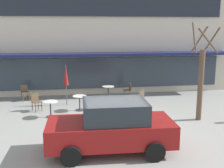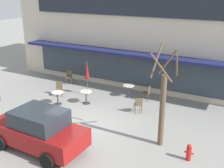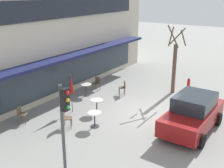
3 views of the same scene
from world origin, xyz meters
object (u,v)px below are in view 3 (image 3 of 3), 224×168
cafe_chair_0 (97,82)px  fire_hydrant (189,83)px  cafe_chair_1 (66,117)px  parked_sedan (193,113)px  street_tree (174,64)px  cafe_table_by_tree (95,117)px  traffic_light_pole (64,116)px  cafe_table_streetside (97,104)px  cafe_table_near_wall (86,88)px  patio_umbrella_green_folded (71,84)px  cafe_chair_2 (123,87)px  cafe_chair_3 (21,113)px

cafe_chair_0 → fire_hydrant: size_ratio=1.26×
cafe_chair_1 → parked_sedan: (3.10, -5.21, 0.35)m
parked_sedan → street_tree: size_ratio=0.97×
cafe_table_by_tree → traffic_light_pole: bearing=-159.0°
cafe_chair_1 → street_tree: (7.50, -2.47, 1.40)m
cafe_chair_1 → street_tree: bearing=-18.2°
cafe_table_streetside → cafe_chair_0: size_ratio=0.85×
cafe_table_streetside → cafe_chair_1: size_ratio=0.85×
cafe_table_near_wall → traffic_light_pole: bearing=-146.6°
cafe_chair_1 → parked_sedan: 6.07m
traffic_light_pole → parked_sedan: bearing=-25.4°
cafe_table_by_tree → street_tree: 6.98m
street_tree → cafe_chair_1: bearing=161.8°
cafe_chair_1 → patio_umbrella_green_folded: bearing=31.6°
cafe_table_streetside → street_tree: (5.33, -2.23, 1.41)m
cafe_table_by_tree → patio_umbrella_green_folded: size_ratio=0.35×
cafe_table_by_tree → cafe_chair_2: 4.72m
cafe_table_by_tree → parked_sedan: size_ratio=0.18×
cafe_table_by_tree → cafe_table_near_wall: bearing=44.0°
cafe_chair_3 → street_tree: street_tree is taller
cafe_table_by_tree → fire_hydrant: (8.08, -1.92, -0.16)m
cafe_chair_3 → parked_sedan: 8.41m
cafe_chair_3 → fire_hydrant: 11.09m
street_tree → traffic_light_pole: 10.18m
patio_umbrella_green_folded → cafe_chair_2: bearing=-13.2°
cafe_table_streetside → cafe_chair_2: 3.20m
cafe_table_streetside → cafe_table_by_tree: same height
cafe_chair_2 → cafe_table_by_tree: bearing=-165.7°
patio_umbrella_green_folded → cafe_chair_1: 2.09m
street_tree → fire_hydrant: (1.38, -0.58, -1.57)m
cafe_chair_2 → traffic_light_pole: (-8.04, -2.49, 1.77)m
cafe_table_by_tree → cafe_chair_1: cafe_chair_1 is taller
cafe_table_by_tree → cafe_chair_3: size_ratio=0.85×
cafe_chair_0 → traffic_light_pole: 9.13m
cafe_chair_3 → cafe_table_by_tree: bearing=-63.3°
parked_sedan → fire_hydrant: bearing=20.4°
cafe_table_by_tree → traffic_light_pole: (-3.47, -1.33, 1.78)m
patio_umbrella_green_folded → parked_sedan: patio_umbrella_green_folded is taller
cafe_table_near_wall → parked_sedan: size_ratio=0.18×
cafe_table_near_wall → patio_umbrella_green_folded: patio_umbrella_green_folded is taller
cafe_chair_2 → cafe_chair_1: bearing=-179.8°
cafe_table_near_wall → cafe_chair_2: (1.45, -1.85, 0.01)m
cafe_table_streetside → cafe_chair_0: bearing=36.2°
patio_umbrella_green_folded → parked_sedan: 6.38m
cafe_table_by_tree → traffic_light_pole: 4.12m
patio_umbrella_green_folded → cafe_chair_2: size_ratio=2.47×
street_tree → traffic_light_pole: (-10.17, 0.00, 0.38)m
cafe_chair_2 → parked_sedan: bearing=-113.5°
patio_umbrella_green_folded → street_tree: street_tree is taller
cafe_chair_2 → street_tree: 3.57m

